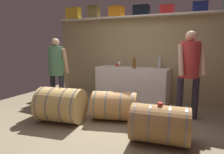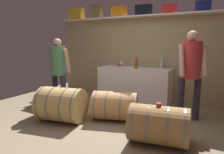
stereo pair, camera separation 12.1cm
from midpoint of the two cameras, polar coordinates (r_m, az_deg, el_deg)
ground_plane at (r=4.27m, az=0.13°, el=-10.84°), size 6.30×7.46×0.02m
back_wall_panel at (r=5.50m, az=7.52°, el=4.97°), size 5.10×0.10×2.09m
high_shelf_board at (r=5.38m, az=7.24°, el=16.21°), size 4.70×0.40×0.03m
toolcase_yellow at (r=6.37m, az=-11.14°, el=16.72°), size 0.44×0.19×0.33m
toolcase_olive at (r=5.98m, az=-5.65°, el=17.37°), size 0.31×0.23×0.34m
toolcase_orange at (r=5.65m, az=0.63°, el=17.51°), size 0.34×0.29×0.27m
toolcase_black at (r=5.39m, az=7.37°, el=17.70°), size 0.39×0.24×0.25m
toolcase_red at (r=5.22m, az=14.27°, el=17.51°), size 0.30×0.29×0.20m
toolcase_navy at (r=5.11m, az=22.53°, el=17.36°), size 0.32×0.26×0.22m
work_cabinet at (r=5.29m, az=4.94°, el=-1.97°), size 1.82×0.61×0.85m
wine_bottle_amber at (r=5.04m, az=5.42°, el=3.86°), size 0.08×0.08×0.30m
wine_bottle_clear at (r=5.18m, az=12.29°, el=3.95°), size 0.07×0.07×0.33m
wine_glass at (r=5.40m, az=1.31°, el=3.81°), size 0.08×0.08×0.14m
red_funnel at (r=5.55m, az=0.83°, el=3.64°), size 0.11×0.11×0.11m
wine_barrel_near at (r=3.19m, az=11.95°, el=-12.61°), size 0.92×0.68×0.58m
wine_barrel_far at (r=4.00m, az=-0.17°, el=-7.92°), size 0.96×0.76×0.56m
wine_barrel_flank at (r=4.02m, az=-14.72°, el=-7.45°), size 0.93×0.78×0.66m
tasting_cup at (r=3.09m, az=12.04°, el=-7.27°), size 0.07×0.07×0.04m
winemaker_pouring at (r=4.76m, az=-15.74°, el=2.92°), size 0.47×0.37×1.56m
visitor_tasting at (r=4.13m, az=19.76°, el=2.83°), size 0.54×0.48×1.69m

